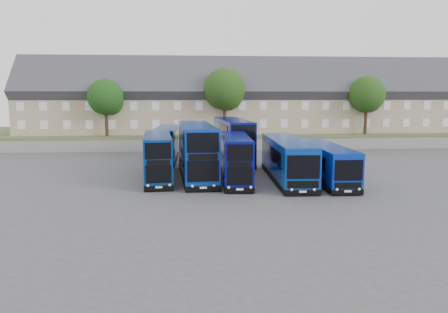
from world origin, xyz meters
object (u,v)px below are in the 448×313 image
dd_front_left (158,158)px  coach_east_a (287,160)px  tree_far (386,93)px  dd_front_mid (197,152)px  tree_west (107,98)px  tree_mid (226,91)px  tree_east (367,96)px

dd_front_left → coach_east_a: size_ratio=0.77×
dd_front_left → tree_far: tree_far is taller
dd_front_left → dd_front_mid: bearing=4.6°
tree_west → tree_far: (42.00, 7.00, 0.68)m
dd_front_mid → tree_west: bearing=115.9°
tree_mid → dd_front_mid: bearing=-102.0°
dd_front_mid → tree_east: (24.49, 20.64, 4.99)m
dd_front_left → tree_west: tree_west is taller
dd_front_left → dd_front_mid: size_ratio=0.84×
dd_front_mid → tree_east: size_ratio=1.52×
tree_west → tree_mid: (16.00, 0.50, 1.02)m
coach_east_a → tree_east: bearing=55.7°
tree_mid → tree_far: bearing=14.0°
tree_mid → tree_far: size_ratio=1.06×
tree_mid → tree_east: (20.00, -0.50, -0.68)m
tree_west → tree_east: (36.00, 0.00, 0.34)m
tree_west → tree_east: 36.00m
dd_front_mid → coach_east_a: size_ratio=0.92×
tree_mid → tree_far: tree_mid is taller
tree_west → dd_front_mid: bearing=-60.9°
coach_east_a → tree_west: tree_west is taller
dd_front_left → coach_east_a: (11.49, -0.92, -0.20)m
tree_west → tree_east: tree_east is taller
tree_mid → tree_east: size_ratio=1.12×
coach_east_a → tree_far: (22.49, 29.10, 5.94)m
tree_west → tree_mid: bearing=1.8°
dd_front_left → tree_west: (-8.02, 21.18, 5.06)m
dd_front_mid → coach_east_a: bearing=-13.5°
dd_front_left → tree_far: (33.98, 28.18, 5.74)m
dd_front_left → dd_front_mid: (3.49, 0.54, 0.41)m
dd_front_mid → coach_east_a: 8.15m
coach_east_a → tree_west: (-19.51, 22.10, 5.26)m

